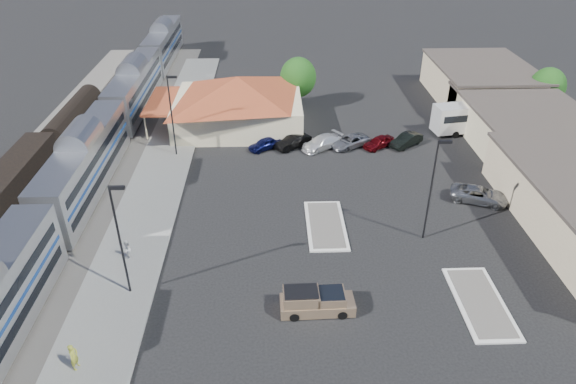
{
  "coord_description": "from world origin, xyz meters",
  "views": [
    {
      "loc": [
        -0.54,
        -34.56,
        25.45
      ],
      "look_at": [
        0.76,
        3.17,
        2.8
      ],
      "focal_mm": 32.0,
      "sensor_mm": 36.0,
      "label": 1
    }
  ],
  "objects_px": {
    "coach_bus": "(479,116)",
    "station_depot": "(238,101)",
    "pickup_truck": "(317,302)",
    "suv": "(479,195)"
  },
  "relations": [
    {
      "from": "coach_bus",
      "to": "station_depot",
      "type": "bearing_deg",
      "value": 74.9
    },
    {
      "from": "station_depot",
      "to": "coach_bus",
      "type": "xyz_separation_m",
      "value": [
        28.56,
        -2.85,
        -1.07
      ]
    },
    {
      "from": "pickup_truck",
      "to": "suv",
      "type": "xyz_separation_m",
      "value": [
        16.24,
        13.81,
        -0.11
      ]
    },
    {
      "from": "pickup_truck",
      "to": "coach_bus",
      "type": "height_order",
      "value": "coach_bus"
    },
    {
      "from": "suv",
      "to": "coach_bus",
      "type": "relative_size",
      "value": 0.46
    },
    {
      "from": "suv",
      "to": "coach_bus",
      "type": "height_order",
      "value": "coach_bus"
    },
    {
      "from": "pickup_truck",
      "to": "coach_bus",
      "type": "xyz_separation_m",
      "value": [
        21.62,
        29.44,
        1.22
      ]
    },
    {
      "from": "station_depot",
      "to": "suv",
      "type": "distance_m",
      "value": 29.75
    },
    {
      "from": "pickup_truck",
      "to": "suv",
      "type": "distance_m",
      "value": 21.32
    },
    {
      "from": "station_depot",
      "to": "pickup_truck",
      "type": "distance_m",
      "value": 33.11
    }
  ]
}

